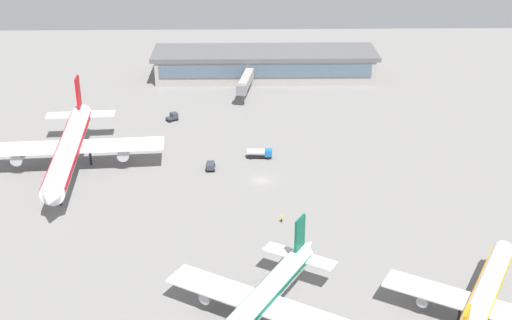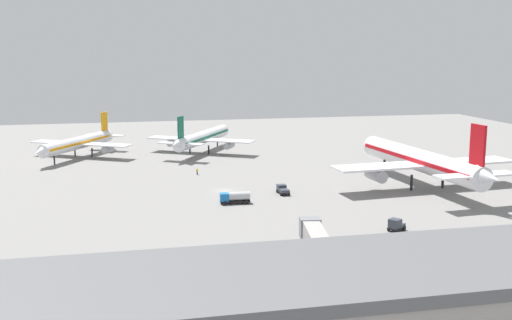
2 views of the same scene
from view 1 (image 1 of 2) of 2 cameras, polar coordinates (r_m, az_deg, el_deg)
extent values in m
plane|color=gray|center=(160.99, 0.44, -1.69)|extent=(288.00, 288.00, 0.00)
cube|color=#9E9993|center=(232.12, 0.73, 7.92)|extent=(72.34, 19.05, 8.09)
cube|color=#4C6070|center=(222.51, 0.81, 7.47)|extent=(69.45, 0.30, 4.16)
cube|color=#59595B|center=(230.80, 0.74, 9.02)|extent=(75.23, 19.81, 1.39)
cylinder|color=white|center=(168.21, -15.45, 0.92)|extent=(8.93, 47.56, 5.20)
cone|color=white|center=(145.89, -16.89, -3.12)|extent=(5.34, 5.58, 4.94)
cone|color=white|center=(190.98, -14.38, 4.22)|extent=(4.66, 6.81, 4.16)
cube|color=red|center=(168.06, -15.46, 1.04)|extent=(8.88, 45.68, 0.94)
cube|color=white|center=(170.55, -15.31, 1.08)|extent=(45.39, 11.10, 0.47)
cylinder|color=#A5A8AD|center=(169.52, -11.06, 0.71)|extent=(3.34, 6.36, 2.86)
cylinder|color=#A5A8AD|center=(173.92, -19.33, 0.34)|extent=(3.34, 6.36, 2.86)
cube|color=white|center=(187.44, -14.52, 3.72)|extent=(18.25, 5.65, 0.37)
cube|color=red|center=(185.34, -14.73, 5.51)|extent=(0.92, 4.57, 8.32)
cylinder|color=black|center=(155.41, -16.15, -3.06)|extent=(0.62, 0.62, 3.64)
cylinder|color=black|center=(172.71, -13.74, 0.15)|extent=(0.62, 0.62, 3.64)
cylinder|color=black|center=(174.15, -16.45, 0.04)|extent=(0.62, 0.62, 3.64)
cylinder|color=white|center=(120.10, 18.58, -10.96)|extent=(20.31, 31.15, 3.73)
cone|color=white|center=(135.28, 20.20, -6.85)|extent=(4.94, 5.01, 3.54)
cube|color=orange|center=(119.94, 18.60, -10.85)|extent=(19.69, 30.02, 0.67)
cube|color=white|center=(118.93, 18.38, -11.54)|extent=(30.54, 20.92, 0.34)
cylinder|color=#A5A8AD|center=(120.91, 14.08, -11.02)|extent=(3.99, 4.84, 2.05)
cylinder|color=black|center=(131.67, 19.49, -9.31)|extent=(0.45, 0.45, 2.61)
cylinder|color=black|center=(120.08, 16.68, -12.55)|extent=(0.45, 0.45, 2.61)
cylinder|color=white|center=(111.85, -0.10, -12.22)|extent=(21.71, 33.01, 3.96)
cone|color=white|center=(125.57, 4.26, -7.34)|extent=(5.24, 5.87, 3.17)
cube|color=#0C593F|center=(111.67, -0.10, -12.10)|extent=(21.05, 31.81, 0.71)
cube|color=white|center=(113.34, 0.36, -11.90)|extent=(32.38, 22.35, 0.36)
cylinder|color=#A5A8AD|center=(118.19, -3.78, -11.03)|extent=(4.26, 5.14, 2.18)
cube|color=white|center=(123.40, 3.65, -8.07)|extent=(13.42, 9.73, 0.29)
cube|color=#0C593F|center=(120.87, 3.71, -6.19)|extent=(2.13, 3.19, 6.34)
cylinder|color=black|center=(114.74, 2.05, -13.26)|extent=(0.48, 0.48, 2.77)
cylinder|color=black|center=(117.13, -0.77, -12.32)|extent=(0.48, 0.48, 2.77)
cube|color=black|center=(196.91, -7.08, 3.44)|extent=(3.70, 3.42, 0.30)
cube|color=#333842|center=(196.89, -6.92, 3.75)|extent=(2.58, 2.60, 1.60)
cube|color=#3F596B|center=(197.16, -6.72, 3.89)|extent=(1.01, 1.33, 0.90)
cube|color=#333842|center=(196.35, -7.31, 3.49)|extent=(2.25, 2.36, 0.50)
cylinder|color=black|center=(198.25, -6.94, 3.56)|extent=(0.82, 0.72, 0.80)
cylinder|color=black|center=(196.72, -6.65, 3.40)|extent=(0.82, 0.72, 0.80)
cylinder|color=black|center=(197.22, -7.50, 3.41)|extent=(0.82, 0.72, 0.80)
cylinder|color=black|center=(195.68, -7.21, 3.25)|extent=(0.82, 0.72, 0.80)
cube|color=black|center=(166.54, -3.84, -0.58)|extent=(1.99, 4.44, 0.30)
cube|color=#333842|center=(165.05, -3.86, -0.54)|extent=(1.93, 1.84, 1.20)
cube|color=#3F596B|center=(164.21, -3.86, -0.59)|extent=(1.60, 0.11, 0.67)
cube|color=#333842|center=(167.16, -3.84, -0.31)|extent=(1.95, 2.64, 0.60)
cylinder|color=black|center=(165.19, -3.52, -0.86)|extent=(0.32, 0.81, 0.80)
cylinder|color=black|center=(165.25, -4.18, -0.87)|extent=(0.32, 0.81, 0.80)
cylinder|color=black|center=(167.97, -3.50, -0.40)|extent=(0.32, 0.81, 0.80)
cylinder|color=black|center=(168.03, -4.15, -0.41)|extent=(0.32, 0.81, 0.80)
cube|color=black|center=(172.03, 0.30, 0.35)|extent=(6.42, 2.33, 0.30)
cube|color=#1966B2|center=(171.56, 1.05, 0.62)|extent=(1.93, 2.02, 1.60)
cube|color=#3F596B|center=(171.41, 1.33, 0.71)|extent=(0.19, 1.60, 0.90)
cylinder|color=#B7B7BC|center=(171.63, 0.00, 0.67)|extent=(4.61, 2.11, 1.80)
cylinder|color=black|center=(172.88, 1.05, 0.42)|extent=(0.82, 0.35, 0.80)
cylinder|color=black|center=(171.16, 1.03, 0.16)|extent=(0.82, 0.35, 0.80)
cylinder|color=black|center=(173.05, -0.41, 0.45)|extent=(0.82, 0.35, 0.80)
cylinder|color=black|center=(171.33, -0.45, 0.19)|extent=(0.82, 0.35, 0.80)
cylinder|color=#1E2338|center=(143.50, 2.17, -5.10)|extent=(0.43, 0.43, 0.85)
cylinder|color=yellow|center=(143.14, 2.17, -4.85)|extent=(0.51, 0.51, 0.60)
sphere|color=tan|center=(142.93, 2.18, -4.71)|extent=(0.22, 0.22, 0.22)
cylinder|color=yellow|center=(143.03, 2.09, -4.87)|extent=(0.10, 0.10, 0.54)
cylinder|color=yellow|center=(143.24, 2.26, -4.83)|extent=(0.10, 0.10, 0.54)
cube|color=#9E9993|center=(214.02, -0.83, 6.75)|extent=(5.19, 16.88, 2.80)
cylinder|color=slate|center=(209.64, -1.07, 5.39)|extent=(0.90, 0.90, 3.80)
cube|color=slate|center=(205.28, -1.23, 5.93)|extent=(3.46, 2.86, 3.08)
camera|label=2|loc=(285.87, 4.63, 16.89)|focal=43.65mm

